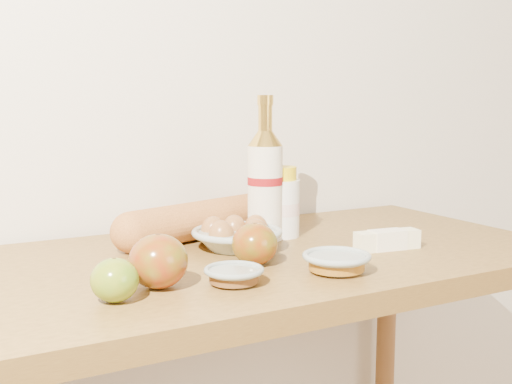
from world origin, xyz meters
The scene contains 12 objects.
back_wall centered at (0.00, 1.51, 1.30)m, with size 3.50×0.02×2.60m, color beige.
table centered at (0.00, 1.18, 0.78)m, with size 1.20×0.60×0.90m.
bourbon_bottle centered at (0.09, 1.27, 1.02)m, with size 0.09×0.09×0.29m.
cream_bottle centered at (0.13, 1.28, 0.97)m, with size 0.08×0.08×0.15m.
egg_bowl centered at (0.00, 1.23, 0.93)m, with size 0.22×0.22×0.06m.
baguette centered at (0.00, 1.35, 0.94)m, with size 0.47×0.22×0.08m.
apple_yellowgreen centered at (-0.30, 1.02, 0.93)m, with size 0.09×0.09×0.06m.
apple_redgreen_front centered at (-0.22, 1.06, 0.94)m, with size 0.10×0.10×0.08m.
apple_redgreen_right centered at (-0.03, 1.11, 0.94)m, with size 0.10×0.10×0.07m.
sugar_bowl centered at (-0.11, 1.02, 0.91)m, with size 0.12×0.12×0.03m.
syrup_bowl centered at (0.07, 1.00, 0.92)m, with size 0.13×0.13×0.03m.
butter_stick centered at (0.25, 1.09, 0.92)m, with size 0.13×0.05×0.04m.
Camera 1 is at (-0.54, 0.16, 1.19)m, focal length 45.00 mm.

